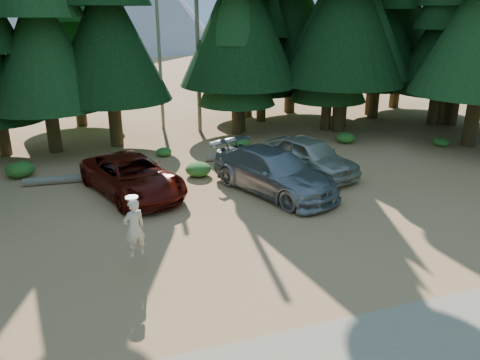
% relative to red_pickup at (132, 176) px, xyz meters
% --- Properties ---
extents(ground, '(160.00, 160.00, 0.00)m').
position_rel_red_pickup_xyz_m(ground, '(4.31, -5.18, -0.78)').
color(ground, '#AB7B48').
rests_on(ground, ground).
extents(forest_belt_north, '(36.00, 7.00, 22.00)m').
position_rel_red_pickup_xyz_m(forest_belt_north, '(4.31, 9.82, -0.78)').
color(forest_belt_north, black).
rests_on(forest_belt_north, ground).
extents(snag_front, '(0.24, 0.24, 12.00)m').
position_rel_red_pickup_xyz_m(snag_front, '(5.11, 9.32, 5.22)').
color(snag_front, '#70655A').
rests_on(snag_front, ground).
extents(snag_back, '(0.20, 0.20, 10.00)m').
position_rel_red_pickup_xyz_m(snag_back, '(3.11, 10.82, 4.22)').
color(snag_back, '#70655A').
rests_on(snag_back, ground).
extents(red_pickup, '(4.24, 6.13, 1.55)m').
position_rel_red_pickup_xyz_m(red_pickup, '(0.00, 0.00, 0.00)').
color(red_pickup, '#590F07').
rests_on(red_pickup, ground).
extents(silver_minivan_center, '(4.46, 6.41, 1.72)m').
position_rel_red_pickup_xyz_m(silver_minivan_center, '(5.49, -1.56, 0.08)').
color(silver_minivan_center, '#909397').
rests_on(silver_minivan_center, ground).
extents(silver_minivan_right, '(3.40, 5.27, 1.67)m').
position_rel_red_pickup_xyz_m(silver_minivan_right, '(7.89, -0.02, 0.06)').
color(silver_minivan_right, '#B8B5A3').
rests_on(silver_minivan_right, ground).
extents(frisbee_player, '(0.76, 0.63, 1.83)m').
position_rel_red_pickup_xyz_m(frisbee_player, '(-0.56, -5.83, 0.44)').
color(frisbee_player, beige).
rests_on(frisbee_player, ground).
extents(log_left, '(4.82, 0.74, 0.34)m').
position_rel_red_pickup_xyz_m(log_left, '(-1.92, 2.15, -0.61)').
color(log_left, '#70655A').
rests_on(log_left, ground).
extents(log_mid, '(2.78, 2.67, 0.29)m').
position_rel_red_pickup_xyz_m(log_mid, '(6.45, 2.84, -0.63)').
color(log_mid, '#70655A').
rests_on(log_mid, ground).
extents(log_right, '(5.04, 1.23, 0.32)m').
position_rel_red_pickup_xyz_m(log_right, '(6.37, 2.74, -0.62)').
color(log_right, '#70655A').
rests_on(log_right, ground).
extents(shrub_far_left, '(1.23, 1.23, 0.68)m').
position_rel_red_pickup_xyz_m(shrub_far_left, '(-4.54, 3.75, -0.44)').
color(shrub_far_left, '#23641E').
rests_on(shrub_far_left, ground).
extents(shrub_left, '(0.80, 0.80, 0.44)m').
position_rel_red_pickup_xyz_m(shrub_left, '(2.08, 4.82, -0.56)').
color(shrub_left, '#23641E').
rests_on(shrub_left, ground).
extents(shrub_center_left, '(1.15, 1.15, 0.63)m').
position_rel_red_pickup_xyz_m(shrub_center_left, '(3.02, 1.28, -0.46)').
color(shrub_center_left, '#23641E').
rests_on(shrub_center_left, ground).
extents(shrub_center_right, '(1.10, 1.10, 0.60)m').
position_rel_red_pickup_xyz_m(shrub_center_right, '(6.21, 4.82, -0.48)').
color(shrub_center_right, '#23641E').
rests_on(shrub_center_right, ground).
extents(shrub_right, '(0.81, 0.81, 0.44)m').
position_rel_red_pickup_xyz_m(shrub_right, '(8.17, 4.04, -0.56)').
color(shrub_right, '#23641E').
rests_on(shrub_right, ground).
extents(shrub_far_right, '(1.06, 1.06, 0.59)m').
position_rel_red_pickup_xyz_m(shrub_far_right, '(12.21, 4.12, -0.48)').
color(shrub_far_right, '#23641E').
rests_on(shrub_far_right, ground).
extents(shrub_edge_east, '(0.87, 0.87, 0.48)m').
position_rel_red_pickup_xyz_m(shrub_edge_east, '(16.81, 1.80, -0.54)').
color(shrub_edge_east, '#23641E').
rests_on(shrub_edge_east, ground).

